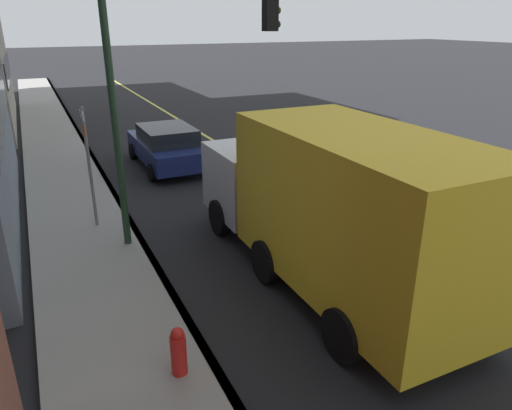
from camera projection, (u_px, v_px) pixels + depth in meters
ground at (378, 240)px, 11.69m from camera, size 200.00×200.00×0.00m
sidewalk_slab at (106, 300)px, 9.04m from camera, size 80.00×2.52×0.15m
curb_edge at (167, 286)px, 9.51m from camera, size 80.00×0.16×0.15m
lane_stripe_center at (378, 240)px, 11.69m from camera, size 80.00×0.16×0.01m
car_navy at (167, 146)px, 17.26m from camera, size 4.64×2.07×1.53m
car_red at (325, 147)px, 17.16m from camera, size 4.45×2.08×1.50m
truck_yellow at (333, 204)px, 9.24m from camera, size 7.73×2.62×3.29m
traffic_light_mast at (179, 66)px, 10.34m from camera, size 0.28×4.07×6.03m
street_sign_post at (89, 161)px, 11.58m from camera, size 0.60×0.08×3.18m
fire_hydrant at (179, 355)px, 6.97m from camera, size 0.24×0.24×0.94m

